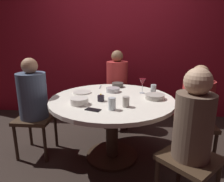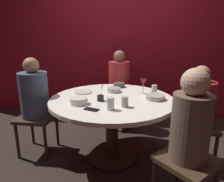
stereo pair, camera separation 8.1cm
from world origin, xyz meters
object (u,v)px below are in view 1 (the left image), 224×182
Objects in this scene: seated_diner_right at (197,104)px; bowl_serving_large at (113,90)px; bowl_salad_center at (155,97)px; dinner_plate at (82,92)px; cell_phone at (93,110)px; seated_diner_left at (33,97)px; wine_glass at (142,83)px; seated_diner_front_right at (193,127)px; cup_by_right_diner at (126,102)px; candle_holder at (101,98)px; dining_table at (112,111)px; bowl_small_white at (118,85)px; seated_diner_back at (117,81)px; cup_near_candle at (153,89)px; bowl_sauce_side at (79,101)px; cup_by_left_diner at (112,104)px.

bowl_serving_large is (-0.92, 0.26, 0.07)m from seated_diner_right.
bowl_salad_center is at bearing -27.42° from bowl_serving_large.
cell_phone is (0.23, -0.57, -0.00)m from dinner_plate.
seated_diner_left is 6.56× the size of wine_glass.
seated_diner_left is at bearing 21.98° from seated_diner_front_right.
seated_diner_right is at bearing 0.00° from seated_diner_left.
cup_by_right_diner is at bearing -48.96° from cell_phone.
candle_holder is 0.28m from cell_phone.
seated_diner_left is 1.81m from seated_diner_right.
candle_holder is 0.57m from wine_glass.
dining_table is at bearing -178.44° from bowl_salad_center.
candle_holder is 0.55× the size of bowl_small_white.
dining_table is at bearing -0.89° from cell_phone.
candle_holder is (-0.11, -1.01, 0.03)m from seated_diner_back.
dinner_plate is at bearing 5.80° from seated_diner_front_right.
seated_diner_front_right reaches higher than seated_diner_right.
bowl_serving_large reaches higher than dining_table.
cup_near_candle is at bearing 35.59° from seated_diner_back.
seated_diner_back reaches higher than bowl_small_white.
dining_table is at bearing 0.00° from seated_diner_right.
bowl_salad_center is (0.61, 0.40, 0.02)m from cell_phone.
dinner_plate is at bearing 19.18° from seated_diner_left.
seated_diner_left reaches higher than bowl_serving_large.
bowl_salad_center is at bearing 0.53° from seated_diner_left.
cup_by_right_diner is (-0.31, -0.28, 0.03)m from bowl_salad_center.
seated_diner_back is at bearing 117.03° from wine_glass.
bowl_small_white is at bearing 8.20° from cell_phone.
candle_holder is at bearing 31.85° from bowl_sauce_side.
cell_phone is 1.39× the size of cup_by_right_diner.
bowl_small_white is (-0.88, 0.51, 0.07)m from seated_diner_right.
seated_diner_right reaches higher than bowl_sauce_side.
candle_holder is at bearing -102.49° from bowl_small_white.
cell_phone is at bearing 20.34° from seated_diner_right.
dining_table is 0.37m from cup_by_right_diner.
bowl_small_white is at bearing 80.41° from bowl_serving_large.
seated_diner_back is at bearing 125.59° from cup_near_candle.
seated_diner_right is 1.12m from cell_phone.
bowl_small_white is at bearing 130.94° from bowl_salad_center.
cell_phone is (-0.03, -0.27, -0.03)m from candle_holder.
bowl_sauce_side is at bearing -148.15° from candle_holder.
wine_glass is 0.80× the size of dinner_plate.
cup_by_left_diner is at bearing -20.37° from bowl_sauce_side.
seated_diner_front_right is 0.96m from wine_glass.
bowl_small_white is (-0.31, 0.28, -0.10)m from wine_glass.
seated_diner_back reaches higher than cup_by_right_diner.
cup_near_candle is at bearing 31.42° from candle_holder.
seated_diner_left is 6.94× the size of bowl_serving_large.
dining_table is 0.95m from seated_diner_front_right.
seated_diner_right is at bearing 22.45° from cup_by_left_diner.
cup_by_left_diner is at bearing -89.99° from bowl_small_white.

